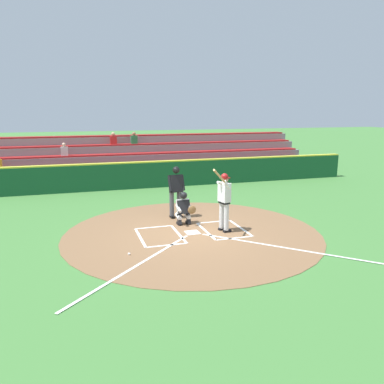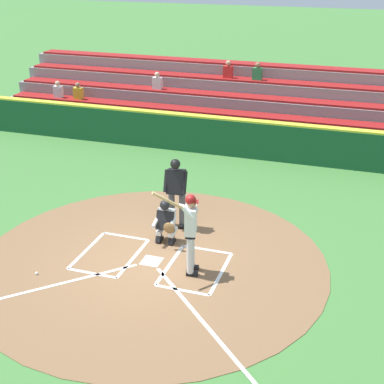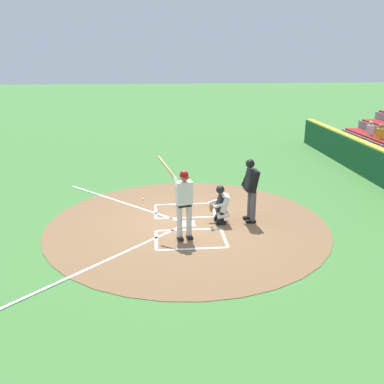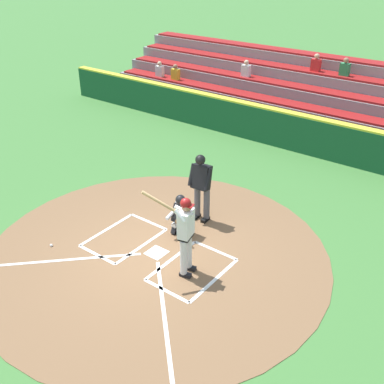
# 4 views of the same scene
# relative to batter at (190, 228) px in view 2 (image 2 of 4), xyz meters

# --- Properties ---
(ground_plane) EXTENTS (120.00, 120.00, 0.00)m
(ground_plane) POSITION_rel_batter_xyz_m (0.99, -0.17, -1.10)
(ground_plane) COLOR #427A38
(dirt_circle) EXTENTS (8.00, 8.00, 0.01)m
(dirt_circle) POSITION_rel_batter_xyz_m (0.99, -0.17, -1.09)
(dirt_circle) COLOR brown
(dirt_circle) RESTS_ON ground
(home_plate_and_chalk) EXTENTS (7.93, 4.91, 0.01)m
(home_plate_and_chalk) POSITION_rel_batter_xyz_m (0.99, 0.71, -1.08)
(home_plate_and_chalk) COLOR white
(home_plate_and_chalk) RESTS_ON dirt_circle
(batter) EXTENTS (0.84, 0.89, 2.13)m
(batter) POSITION_rel_batter_xyz_m (0.00, 0.00, 0.00)
(batter) COLOR silver
(batter) RESTS_ON ground
(catcher) EXTENTS (0.59, 0.60, 1.13)m
(catcher) POSITION_rel_batter_xyz_m (0.99, -1.12, -0.51)
(catcher) COLOR black
(catcher) RESTS_ON ground
(plate_umpire) EXTENTS (0.60, 0.44, 1.86)m
(plate_umpire) POSITION_rel_batter_xyz_m (1.04, -1.99, -0.02)
(plate_umpire) COLOR #4C4C51
(plate_umpire) RESTS_ON ground
(baseball) EXTENTS (0.07, 0.07, 0.07)m
(baseball) POSITION_rel_batter_xyz_m (3.17, 1.15, -1.06)
(baseball) COLOR white
(baseball) RESTS_ON ground
(backstop_wall) EXTENTS (22.00, 0.36, 1.31)m
(backstop_wall) POSITION_rel_batter_xyz_m (0.99, -7.67, -0.45)
(backstop_wall) COLOR #19512D
(backstop_wall) RESTS_ON ground
(bleacher_stand) EXTENTS (20.00, 4.25, 2.55)m
(bleacher_stand) POSITION_rel_batter_xyz_m (1.00, -10.93, -0.25)
(bleacher_stand) COLOR gray
(bleacher_stand) RESTS_ON ground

